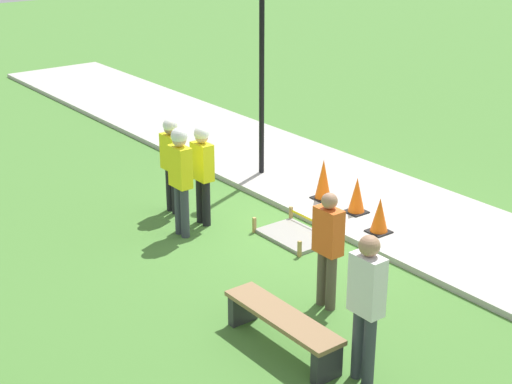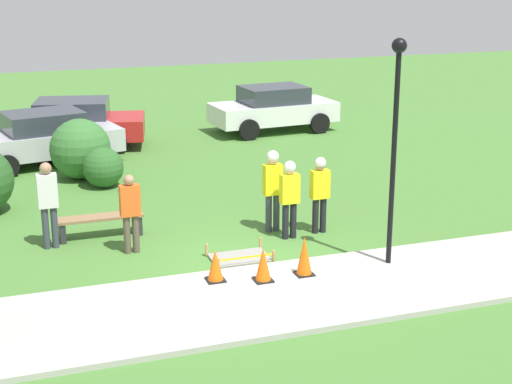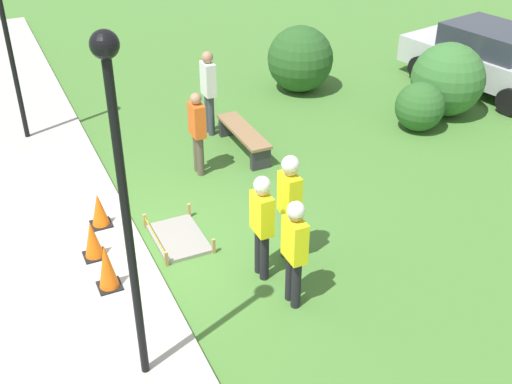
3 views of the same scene
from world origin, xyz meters
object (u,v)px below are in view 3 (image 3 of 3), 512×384
bystander_in_orange_shirt (197,129)px  worker_assistant (295,245)px  traffic_cone_sidewalk_edge (107,267)px  lamppost_far (0,3)px  park_bench (244,136)px  traffic_cone_far_patch (92,240)px  worker_supervisor (289,199)px  worker_trainee (262,219)px  lamppost_near (121,177)px  parked_car_silver (489,58)px  bystander_in_gray_shirt (209,88)px  traffic_cone_near_patch (99,210)px

bystander_in_orange_shirt → worker_assistant: bearing=-1.6°
traffic_cone_sidewalk_edge → lamppost_far: size_ratio=0.17×
park_bench → bystander_in_orange_shirt: bearing=-68.0°
traffic_cone_far_patch → traffic_cone_sidewalk_edge: bearing=2.0°
worker_assistant → traffic_cone_far_patch: bearing=-132.3°
worker_supervisor → worker_trainee: (0.18, -0.54, -0.09)m
park_bench → worker_supervisor: bearing=-13.2°
traffic_cone_far_patch → worker_assistant: 3.24m
lamppost_near → parked_car_silver: lamppost_near is taller
worker_trainee → bystander_in_gray_shirt: size_ratio=0.94×
lamppost_near → traffic_cone_far_patch: bearing=-179.0°
park_bench → worker_trainee: (3.81, -1.39, 0.67)m
traffic_cone_sidewalk_edge → lamppost_near: (1.78, 0.02, 2.42)m
park_bench → worker_assistant: size_ratio=1.07×
lamppost_near → bystander_in_gray_shirt: bearing=151.9°
traffic_cone_near_patch → traffic_cone_far_patch: bearing=-19.5°
worker_assistant → parked_car_silver: worker_assistant is taller
worker_supervisor → bystander_in_orange_shirt: (-3.17, -0.29, -0.17)m
traffic_cone_far_patch → park_bench: traffic_cone_far_patch is taller
worker_trainee → bystander_in_orange_shirt: (-3.35, 0.25, -0.08)m
traffic_cone_near_patch → parked_car_silver: 10.42m
worker_trainee → parked_car_silver: bearing=118.0°
traffic_cone_near_patch → bystander_in_orange_shirt: bystander_in_orange_shirt is taller
traffic_cone_far_patch → park_bench: size_ratio=0.35×
worker_assistant → bystander_in_orange_shirt: 4.11m
traffic_cone_sidewalk_edge → worker_trainee: bearing=75.5°
traffic_cone_near_patch → worker_assistant: bearing=34.8°
bystander_in_orange_shirt → parked_car_silver: bearing=97.4°
lamppost_near → worker_trainee: bearing=119.1°
worker_trainee → bystander_in_gray_shirt: 5.00m
park_bench → lamppost_near: 6.66m
bystander_in_gray_shirt → lamppost_far: bearing=-109.4°
worker_supervisor → worker_assistant: (0.94, -0.40, -0.10)m
traffic_cone_near_patch → bystander_in_orange_shirt: (-1.14, 2.18, 0.54)m
traffic_cone_sidewalk_edge → worker_assistant: (1.32, 2.32, 0.53)m
park_bench → lamppost_far: (-2.36, -3.96, 2.57)m
traffic_cone_sidewalk_edge → bystander_in_orange_shirt: 3.73m
lamppost_near → traffic_cone_near_patch: bearing=175.9°
bystander_in_gray_shirt → lamppost_far: (-1.29, -3.64, 1.86)m
park_bench → traffic_cone_sidewalk_edge: bearing=-47.8°
park_bench → bystander_in_gray_shirt: (-1.07, -0.32, 0.71)m
worker_trainee → worker_supervisor: bearing=108.8°
bystander_in_gray_shirt → lamppost_near: size_ratio=0.42×
traffic_cone_near_patch → traffic_cone_sidewalk_edge: size_ratio=0.80×
bystander_in_orange_shirt → traffic_cone_far_patch: bearing=-51.5°
bystander_in_gray_shirt → lamppost_far: 4.29m
worker_assistant → bystander_in_gray_shirt: size_ratio=0.93×
traffic_cone_far_patch → lamppost_near: 3.59m
parked_car_silver → traffic_cone_near_patch: bearing=-89.5°
traffic_cone_near_patch → worker_trainee: 3.00m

